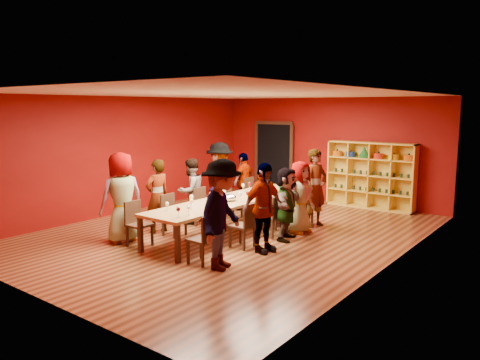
% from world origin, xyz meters
% --- Properties ---
extents(room_shell, '(7.10, 9.10, 3.04)m').
position_xyz_m(room_shell, '(0.00, 0.00, 1.50)').
color(room_shell, '#592E17').
rests_on(room_shell, ground).
extents(tasting_table, '(1.10, 4.50, 0.75)m').
position_xyz_m(tasting_table, '(0.00, 0.00, 0.70)').
color(tasting_table, '#AE8648').
rests_on(tasting_table, ground).
extents(doorway, '(1.40, 0.17, 2.30)m').
position_xyz_m(doorway, '(-1.80, 4.43, 1.12)').
color(doorway, black).
rests_on(doorway, ground).
extents(shelving_unit, '(2.40, 0.40, 1.80)m').
position_xyz_m(shelving_unit, '(1.40, 4.32, 0.98)').
color(shelving_unit, gold).
rests_on(shelving_unit, ground).
extents(chair_person_left_0, '(0.42, 0.42, 0.89)m').
position_xyz_m(chair_person_left_0, '(-0.91, -1.90, 0.50)').
color(chair_person_left_0, black).
rests_on(chair_person_left_0, ground).
extents(person_left_0, '(0.69, 0.99, 1.84)m').
position_xyz_m(person_left_0, '(-1.34, -1.90, 0.92)').
color(person_left_0, tan).
rests_on(person_left_0, ground).
extents(chair_person_left_1, '(0.42, 0.42, 0.89)m').
position_xyz_m(chair_person_left_1, '(-0.91, -0.95, 0.50)').
color(chair_person_left_1, black).
rests_on(chair_person_left_1, ground).
extents(person_left_1, '(0.50, 0.64, 1.61)m').
position_xyz_m(person_left_1, '(-1.33, -0.95, 0.81)').
color(person_left_1, '#6081C6').
rests_on(person_left_1, ground).
extents(chair_person_left_2, '(0.42, 0.42, 0.89)m').
position_xyz_m(chair_person_left_2, '(-0.91, 0.07, 0.50)').
color(chair_person_left_2, black).
rests_on(chair_person_left_2, ground).
extents(person_left_2, '(0.45, 0.77, 1.54)m').
position_xyz_m(person_left_2, '(-1.29, 0.07, 0.77)').
color(person_left_2, '#527EA9').
rests_on(person_left_2, ground).
extents(chair_person_left_3, '(0.42, 0.42, 0.89)m').
position_xyz_m(chair_person_left_3, '(-0.91, 1.05, 0.50)').
color(chair_person_left_3, black).
rests_on(chair_person_left_3, ground).
extents(person_left_3, '(0.89, 1.31, 1.87)m').
position_xyz_m(person_left_3, '(-1.22, 1.05, 0.93)').
color(person_left_3, '#141A39').
rests_on(person_left_3, ground).
extents(chair_person_left_4, '(0.42, 0.42, 0.89)m').
position_xyz_m(chair_person_left_4, '(-0.91, 2.00, 0.50)').
color(chair_person_left_4, black).
rests_on(chair_person_left_4, ground).
extents(person_left_4, '(0.46, 0.92, 1.54)m').
position_xyz_m(person_left_4, '(-1.18, 2.00, 0.77)').
color(person_left_4, '#131B34').
rests_on(person_left_4, ground).
extents(chair_person_right_0, '(0.42, 0.42, 0.89)m').
position_xyz_m(chair_person_right_0, '(0.91, -1.92, 0.50)').
color(chair_person_right_0, black).
rests_on(chair_person_right_0, ground).
extents(person_right_0, '(0.81, 1.31, 1.88)m').
position_xyz_m(person_right_0, '(1.29, -1.92, 0.94)').
color(person_right_0, '#5E8CC3').
rests_on(person_right_0, ground).
extents(chair_person_right_1, '(0.42, 0.42, 0.89)m').
position_xyz_m(chair_person_right_1, '(0.91, -0.73, 0.50)').
color(chair_person_right_1, black).
rests_on(chair_person_right_1, ground).
extents(person_right_1, '(0.62, 1.06, 1.70)m').
position_xyz_m(person_right_1, '(1.32, -0.73, 0.85)').
color(person_right_1, '#141937').
rests_on(person_right_1, ground).
extents(chair_person_right_2, '(0.42, 0.42, 0.89)m').
position_xyz_m(chair_person_right_2, '(0.91, 0.25, 0.50)').
color(chair_person_right_2, black).
rests_on(chair_person_right_2, ground).
extents(person_right_2, '(0.75, 1.46, 1.51)m').
position_xyz_m(person_right_2, '(1.23, 0.25, 0.76)').
color(person_right_2, '#151C39').
rests_on(person_right_2, ground).
extents(chair_person_right_3, '(0.42, 0.42, 0.89)m').
position_xyz_m(chair_person_right_3, '(0.91, 0.90, 0.50)').
color(chair_person_right_3, black).
rests_on(chair_person_right_3, ground).
extents(person_right_3, '(0.52, 0.82, 1.58)m').
position_xyz_m(person_right_3, '(1.17, 0.90, 0.79)').
color(person_right_3, '#5F8AC3').
rests_on(person_right_3, ground).
extents(chair_person_right_4, '(0.42, 0.42, 0.89)m').
position_xyz_m(chair_person_right_4, '(0.91, 1.62, 0.50)').
color(chair_person_right_4, black).
rests_on(chair_person_right_4, ground).
extents(person_right_4, '(0.61, 0.74, 1.79)m').
position_xyz_m(person_right_4, '(1.17, 1.62, 0.89)').
color(person_right_4, '#CC888E').
rests_on(person_right_4, ground).
extents(wine_glass_0, '(0.08, 0.08, 0.21)m').
position_xyz_m(wine_glass_0, '(0.00, -1.28, 0.90)').
color(wine_glass_0, white).
rests_on(wine_glass_0, tasting_table).
extents(wine_glass_1, '(0.09, 0.09, 0.21)m').
position_xyz_m(wine_glass_1, '(-0.27, -1.00, 0.91)').
color(wine_glass_1, white).
rests_on(wine_glass_1, tasting_table).
extents(wine_glass_2, '(0.08, 0.08, 0.20)m').
position_xyz_m(wine_glass_2, '(-0.35, -0.88, 0.89)').
color(wine_glass_2, white).
rests_on(wine_glass_2, tasting_table).
extents(wine_glass_3, '(0.07, 0.07, 0.18)m').
position_xyz_m(wine_glass_3, '(-0.27, -1.67, 0.88)').
color(wine_glass_3, white).
rests_on(wine_glass_3, tasting_table).
extents(wine_glass_4, '(0.08, 0.08, 0.21)m').
position_xyz_m(wine_glass_4, '(0.36, -0.81, 0.90)').
color(wine_glass_4, white).
rests_on(wine_glass_4, tasting_table).
extents(wine_glass_5, '(0.08, 0.08, 0.19)m').
position_xyz_m(wine_glass_5, '(-0.36, 0.87, 0.89)').
color(wine_glass_5, white).
rests_on(wine_glass_5, tasting_table).
extents(wine_glass_6, '(0.09, 0.09, 0.21)m').
position_xyz_m(wine_glass_6, '(0.35, 1.95, 0.90)').
color(wine_glass_6, white).
rests_on(wine_glass_6, tasting_table).
extents(wine_glass_7, '(0.08, 0.08, 0.19)m').
position_xyz_m(wine_glass_7, '(0.31, 1.64, 0.89)').
color(wine_glass_7, white).
rests_on(wine_glass_7, tasting_table).
extents(wine_glass_8, '(0.08, 0.08, 0.20)m').
position_xyz_m(wine_glass_8, '(-0.34, 1.81, 0.90)').
color(wine_glass_8, white).
rests_on(wine_glass_8, tasting_table).
extents(wine_glass_9, '(0.08, 0.08, 0.21)m').
position_xyz_m(wine_glass_9, '(0.29, 0.95, 0.90)').
color(wine_glass_9, white).
rests_on(wine_glass_9, tasting_table).
extents(wine_glass_10, '(0.09, 0.09, 0.22)m').
position_xyz_m(wine_glass_10, '(0.28, -0.98, 0.91)').
color(wine_glass_10, white).
rests_on(wine_glass_10, tasting_table).
extents(wine_glass_11, '(0.09, 0.09, 0.21)m').
position_xyz_m(wine_glass_11, '(0.30, -0.11, 0.91)').
color(wine_glass_11, white).
rests_on(wine_glass_11, tasting_table).
extents(wine_glass_12, '(0.08, 0.08, 0.19)m').
position_xyz_m(wine_glass_12, '(-0.34, -0.00, 0.89)').
color(wine_glass_12, white).
rests_on(wine_glass_12, tasting_table).
extents(wine_glass_13, '(0.08, 0.08, 0.21)m').
position_xyz_m(wine_glass_13, '(-0.31, 1.06, 0.90)').
color(wine_glass_13, white).
rests_on(wine_glass_13, tasting_table).
extents(wine_glass_14, '(0.07, 0.07, 0.18)m').
position_xyz_m(wine_glass_14, '(-0.37, 1.77, 0.88)').
color(wine_glass_14, white).
rests_on(wine_glass_14, tasting_table).
extents(wine_glass_15, '(0.08, 0.08, 0.19)m').
position_xyz_m(wine_glass_15, '(0.28, -1.93, 0.89)').
color(wine_glass_15, white).
rests_on(wine_glass_15, tasting_table).
extents(wine_glass_16, '(0.08, 0.08, 0.21)m').
position_xyz_m(wine_glass_16, '(0.38, 0.06, 0.90)').
color(wine_glass_16, white).
rests_on(wine_glass_16, tasting_table).
extents(wine_glass_17, '(0.07, 0.07, 0.19)m').
position_xyz_m(wine_glass_17, '(0.31, 0.70, 0.88)').
color(wine_glass_17, white).
rests_on(wine_glass_17, tasting_table).
extents(wine_glass_18, '(0.07, 0.07, 0.18)m').
position_xyz_m(wine_glass_18, '(0.29, -1.68, 0.88)').
color(wine_glass_18, white).
rests_on(wine_glass_18, tasting_table).
extents(wine_glass_19, '(0.08, 0.08, 0.21)m').
position_xyz_m(wine_glass_19, '(-0.33, 0.11, 0.90)').
color(wine_glass_19, white).
rests_on(wine_glass_19, tasting_table).
extents(spittoon_bowl, '(0.29, 0.29, 0.16)m').
position_xyz_m(spittoon_bowl, '(0.08, -0.18, 0.82)').
color(spittoon_bowl, '#B9BBC0').
rests_on(spittoon_bowl, tasting_table).
extents(carafe_a, '(0.10, 0.10, 0.23)m').
position_xyz_m(carafe_a, '(-0.27, 0.05, 0.85)').
color(carafe_a, white).
rests_on(carafe_a, tasting_table).
extents(carafe_b, '(0.14, 0.14, 0.28)m').
position_xyz_m(carafe_b, '(0.25, -0.59, 0.88)').
color(carafe_b, white).
rests_on(carafe_b, tasting_table).
extents(wine_bottle, '(0.09, 0.09, 0.33)m').
position_xyz_m(wine_bottle, '(0.18, 1.68, 0.88)').
color(wine_bottle, '#123217').
rests_on(wine_bottle, tasting_table).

